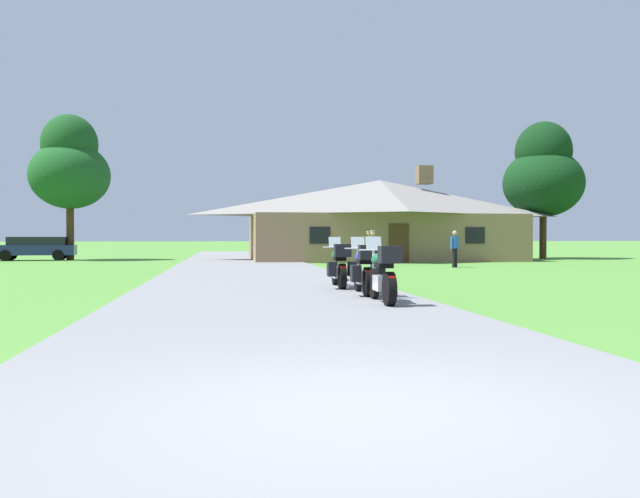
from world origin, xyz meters
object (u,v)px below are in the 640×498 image
at_px(motorcycle_green_farthest_in_row, 340,266).
at_px(tree_left_far, 70,166).
at_px(motorcycle_blue_second_in_row, 365,270).
at_px(tree_right_of_lodge, 543,174).
at_px(bystander_olive_shirt_near_lodge, 369,245).
at_px(bystander_blue_shirt_by_tree, 455,247).
at_px(bystander_tan_shirt_beside_signpost, 373,246).
at_px(parked_navy_suv_far_left, 36,247).
at_px(motorcycle_green_nearest_to_camera, 383,274).

xyz_separation_m(motorcycle_green_farthest_in_row, tree_left_far, (-12.07, 24.47, 5.03)).
xyz_separation_m(motorcycle_blue_second_in_row, tree_right_of_lodge, (17.27, 25.08, 4.86)).
xyz_separation_m(motorcycle_blue_second_in_row, tree_left_far, (-12.26, 26.57, 5.03)).
bearing_deg(bystander_olive_shirt_near_lodge, bystander_blue_shirt_by_tree, -164.92).
distance_m(bystander_olive_shirt_near_lodge, tree_right_of_lodge, 15.37).
bearing_deg(bystander_blue_shirt_by_tree, bystander_olive_shirt_near_lodge, -91.64).
bearing_deg(bystander_tan_shirt_beside_signpost, tree_right_of_lodge, 173.98).
bearing_deg(tree_left_far, parked_navy_suv_far_left, -174.48).
distance_m(bystander_olive_shirt_near_lodge, tree_left_far, 19.03).
xyz_separation_m(motorcycle_blue_second_in_row, bystander_blue_shirt_by_tree, (7.21, 13.88, 0.32)).
bearing_deg(tree_right_of_lodge, motorcycle_blue_second_in_row, -124.55).
xyz_separation_m(bystander_tan_shirt_beside_signpost, parked_navy_suv_far_left, (-17.82, 11.60, -0.17)).
relative_size(bystander_olive_shirt_near_lodge, bystander_blue_shirt_by_tree, 1.01).
relative_size(bystander_blue_shirt_by_tree, tree_right_of_lodge, 0.19).
relative_size(bystander_olive_shirt_near_lodge, bystander_tan_shirt_beside_signpost, 1.00).
distance_m(motorcycle_green_nearest_to_camera, bystander_olive_shirt_near_lodge, 20.60).
height_order(motorcycle_green_nearest_to_camera, parked_navy_suv_far_left, parked_navy_suv_far_left).
distance_m(motorcycle_blue_second_in_row, tree_right_of_lodge, 30.83).
bearing_deg(parked_navy_suv_far_left, tree_left_far, -90.80).
xyz_separation_m(bystander_tan_shirt_beside_signpost, tree_right_of_lodge, (13.64, 10.29, 4.52)).
relative_size(bystander_tan_shirt_beside_signpost, bystander_blue_shirt_by_tree, 1.01).
distance_m(motorcycle_green_nearest_to_camera, parked_navy_suv_far_left, 31.58).
bearing_deg(bystander_blue_shirt_by_tree, tree_left_far, -68.75).
height_order(bystander_tan_shirt_beside_signpost, tree_right_of_lodge, tree_right_of_lodge).
xyz_separation_m(bystander_blue_shirt_by_tree, parked_navy_suv_far_left, (-21.40, 12.50, -0.15)).
height_order(bystander_olive_shirt_near_lodge, bystander_blue_shirt_by_tree, bystander_olive_shirt_near_lodge).
xyz_separation_m(motorcycle_green_farthest_in_row, bystander_olive_shirt_near_lodge, (4.41, 16.20, 0.34)).
bearing_deg(motorcycle_green_nearest_to_camera, bystander_olive_shirt_near_lodge, 79.84).
xyz_separation_m(bystander_blue_shirt_by_tree, tree_right_of_lodge, (10.06, 11.20, 4.54)).
bearing_deg(parked_navy_suv_far_left, bystander_tan_shirt_beside_signpost, -129.38).
relative_size(motorcycle_green_farthest_in_row, bystander_blue_shirt_by_tree, 1.25).
height_order(motorcycle_green_nearest_to_camera, bystander_blue_shirt_by_tree, bystander_blue_shirt_by_tree).
bearing_deg(parked_navy_suv_far_left, tree_right_of_lodge, -98.69).
bearing_deg(tree_right_of_lodge, motorcycle_green_farthest_in_row, -127.22).
distance_m(motorcycle_green_nearest_to_camera, motorcycle_blue_second_in_row, 1.85).
relative_size(bystander_olive_shirt_near_lodge, tree_right_of_lodge, 0.19).
bearing_deg(tree_left_far, bystander_tan_shirt_beside_signpost, -36.58).
xyz_separation_m(bystander_olive_shirt_near_lodge, tree_right_of_lodge, (13.04, 6.78, 4.52)).
bearing_deg(tree_left_far, bystander_blue_shirt_by_tree, -33.11).
xyz_separation_m(motorcycle_green_nearest_to_camera, bystander_tan_shirt_beside_signpost, (3.66, 16.63, 0.33)).
xyz_separation_m(motorcycle_green_nearest_to_camera, tree_left_far, (-12.22, 28.42, 5.02)).
bearing_deg(motorcycle_green_nearest_to_camera, bystander_blue_shirt_by_tree, 67.05).
bearing_deg(motorcycle_green_nearest_to_camera, parked_navy_suv_far_left, 118.41).
relative_size(motorcycle_green_farthest_in_row, tree_right_of_lodge, 0.24).
relative_size(motorcycle_green_farthest_in_row, bystander_tan_shirt_beside_signpost, 1.24).
height_order(bystander_olive_shirt_near_lodge, bystander_tan_shirt_beside_signpost, same).
height_order(motorcycle_blue_second_in_row, tree_left_far, tree_left_far).
bearing_deg(motorcycle_green_farthest_in_row, bystander_tan_shirt_beside_signpost, 75.81).
bearing_deg(bystander_tan_shirt_beside_signpost, tree_left_far, -79.64).
height_order(motorcycle_blue_second_in_row, bystander_olive_shirt_near_lodge, bystander_olive_shirt_near_lodge).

